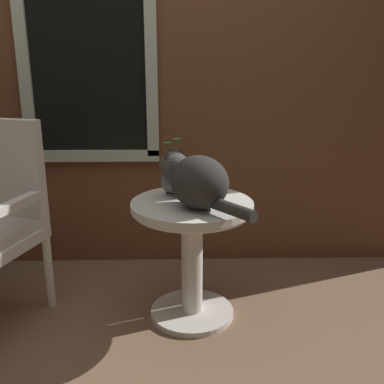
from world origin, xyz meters
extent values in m
plane|color=#7F6047|center=(0.00, 0.00, 0.00)|extent=(6.00, 6.00, 0.00)
cube|color=brown|center=(0.00, 0.81, 1.30)|extent=(4.00, 0.04, 2.60)
cube|color=beige|center=(-0.31, 0.78, 0.72)|extent=(0.82, 0.03, 0.07)
cube|color=beige|center=(-0.68, 0.78, 1.26)|extent=(0.07, 0.03, 1.09)
cube|color=beige|center=(0.06, 0.78, 1.26)|extent=(0.07, 0.03, 1.09)
cube|color=black|center=(-0.31, 0.79, 1.26)|extent=(0.73, 0.01, 1.07)
cylinder|color=silver|center=(0.29, 0.11, 0.01)|extent=(0.43, 0.43, 0.03)
cylinder|color=silver|center=(0.29, 0.11, 0.31)|extent=(0.11, 0.11, 0.56)
cylinder|color=silver|center=(0.29, 0.11, 0.61)|extent=(0.60, 0.60, 0.03)
torus|color=silver|center=(0.29, 0.11, 0.58)|extent=(0.58, 0.58, 0.02)
cylinder|color=silver|center=(-0.48, 0.22, 0.20)|extent=(0.04, 0.04, 0.40)
cube|color=silver|center=(-0.56, -0.02, 0.64)|extent=(0.21, 0.51, 0.04)
ellipsoid|color=#33302D|center=(0.32, 0.02, 0.75)|extent=(0.38, 0.39, 0.25)
sphere|color=#494643|center=(0.20, 0.17, 0.79)|extent=(0.14, 0.14, 0.14)
cone|color=#33302D|center=(0.23, 0.19, 0.86)|extent=(0.05, 0.05, 0.05)
cone|color=#33302D|center=(0.17, 0.14, 0.86)|extent=(0.05, 0.05, 0.05)
cylinder|color=#33302D|center=(0.45, -0.15, 0.67)|extent=(0.21, 0.25, 0.05)
cylinder|color=slate|center=(0.19, 0.23, 0.63)|extent=(0.07, 0.07, 0.01)
ellipsoid|color=slate|center=(0.19, 0.23, 0.70)|extent=(0.12, 0.12, 0.12)
cylinder|color=slate|center=(0.19, 0.23, 0.77)|extent=(0.07, 0.07, 0.06)
torus|color=slate|center=(0.19, 0.23, 0.80)|extent=(0.08, 0.08, 0.01)
cylinder|color=#47893D|center=(0.18, 0.23, 0.84)|extent=(0.03, 0.01, 0.09)
cone|color=#47893D|center=(0.17, 0.23, 0.89)|extent=(0.04, 0.04, 0.02)
cylinder|color=#47893D|center=(0.20, 0.23, 0.85)|extent=(0.03, 0.01, 0.11)
cone|color=#47893D|center=(0.22, 0.23, 0.91)|extent=(0.04, 0.04, 0.02)
camera|label=1|loc=(0.24, -1.94, 1.28)|focal=41.40mm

